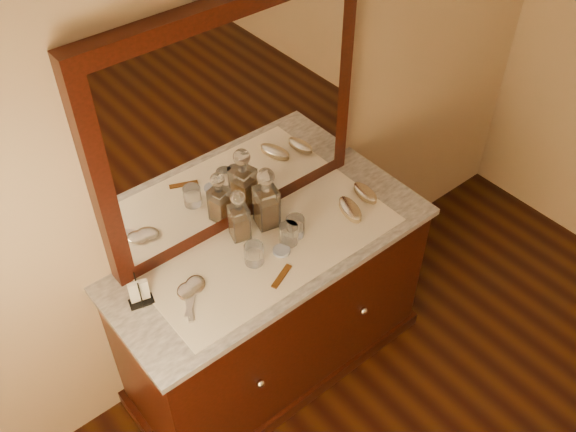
# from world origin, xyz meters

# --- Properties ---
(dresser_cabinet) EXTENTS (1.40, 0.55, 0.82)m
(dresser_cabinet) POSITION_xyz_m (0.00, 1.96, 0.41)
(dresser_cabinet) COLOR black
(dresser_cabinet) RESTS_ON floor
(dresser_plinth) EXTENTS (1.46, 0.59, 0.08)m
(dresser_plinth) POSITION_xyz_m (0.00, 1.96, 0.04)
(dresser_plinth) COLOR black
(dresser_plinth) RESTS_ON floor
(knob_left) EXTENTS (0.04, 0.04, 0.04)m
(knob_left) POSITION_xyz_m (-0.30, 1.67, 0.45)
(knob_left) COLOR silver
(knob_left) RESTS_ON dresser_cabinet
(knob_right) EXTENTS (0.04, 0.04, 0.04)m
(knob_right) POSITION_xyz_m (0.30, 1.67, 0.45)
(knob_right) COLOR silver
(knob_right) RESTS_ON dresser_cabinet
(marble_top) EXTENTS (1.44, 0.59, 0.03)m
(marble_top) POSITION_xyz_m (0.00, 1.96, 0.83)
(marble_top) COLOR silver
(marble_top) RESTS_ON dresser_cabinet
(mirror_frame) EXTENTS (1.20, 0.08, 1.00)m
(mirror_frame) POSITION_xyz_m (0.00, 2.20, 1.35)
(mirror_frame) COLOR black
(mirror_frame) RESTS_ON marble_top
(mirror_glass) EXTENTS (1.06, 0.01, 0.86)m
(mirror_glass) POSITION_xyz_m (0.00, 2.17, 1.35)
(mirror_glass) COLOR white
(mirror_glass) RESTS_ON marble_top
(lace_runner) EXTENTS (1.10, 0.45, 0.00)m
(lace_runner) POSITION_xyz_m (0.00, 1.94, 0.85)
(lace_runner) COLOR white
(lace_runner) RESTS_ON marble_top
(pin_dish) EXTENTS (0.10, 0.10, 0.01)m
(pin_dish) POSITION_xyz_m (0.01, 1.90, 0.86)
(pin_dish) COLOR white
(pin_dish) RESTS_ON lace_runner
(comb) EXTENTS (0.13, 0.08, 0.01)m
(comb) POSITION_xyz_m (-0.08, 1.80, 0.86)
(comb) COLOR brown
(comb) RESTS_ON lace_runner
(napkin_rack) EXTENTS (0.11, 0.08, 0.14)m
(napkin_rack) POSITION_xyz_m (-0.58, 2.04, 0.91)
(napkin_rack) COLOR black
(napkin_rack) RESTS_ON marble_top
(decanter_left) EXTENTS (0.09, 0.09, 0.25)m
(decanter_left) POSITION_xyz_m (-0.07, 2.09, 0.95)
(decanter_left) COLOR brown
(decanter_left) RESTS_ON lace_runner
(decanter_right) EXTENTS (0.11, 0.11, 0.30)m
(decanter_right) POSITION_xyz_m (0.06, 2.08, 0.97)
(decanter_right) COLOR brown
(decanter_right) RESTS_ON lace_runner
(brush_near) EXTENTS (0.11, 0.18, 0.05)m
(brush_near) POSITION_xyz_m (0.39, 1.89, 0.88)
(brush_near) COLOR #8E7857
(brush_near) RESTS_ON lace_runner
(brush_far) EXTENTS (0.08, 0.16, 0.04)m
(brush_far) POSITION_xyz_m (0.52, 1.93, 0.87)
(brush_far) COLOR #8E7857
(brush_far) RESTS_ON lace_runner
(hand_mirror_outer) EXTENTS (0.13, 0.20, 0.02)m
(hand_mirror_outer) POSITION_xyz_m (-0.43, 1.95, 0.86)
(hand_mirror_outer) COLOR silver
(hand_mirror_outer) RESTS_ON lace_runner
(hand_mirror_inner) EXTENTS (0.18, 0.19, 0.02)m
(hand_mirror_inner) POSITION_xyz_m (-0.39, 1.96, 0.86)
(hand_mirror_inner) COLOR silver
(hand_mirror_inner) RESTS_ON lace_runner
(tumblers) EXTENTS (0.31, 0.10, 0.09)m
(tumblers) POSITION_xyz_m (0.02, 1.94, 0.90)
(tumblers) COLOR white
(tumblers) RESTS_ON lace_runner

